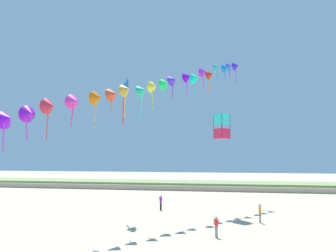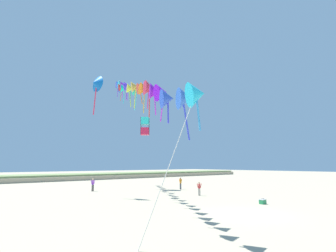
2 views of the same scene
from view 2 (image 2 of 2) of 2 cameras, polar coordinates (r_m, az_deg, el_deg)
The scene contains 9 objects.
ground_plane at distance 19.90m, azimuth 16.77°, elevation -17.91°, with size 240.00×240.00×0.00m, color tan.
dune_ridge at distance 62.42m, azimuth -25.78°, elevation -10.09°, with size 120.00×11.22×1.25m.
person_near_left at distance 29.96m, azimuth 6.81°, elevation -13.17°, with size 0.45×0.39×1.50m.
person_near_right at distance 36.87m, azimuth 2.74°, elevation -12.19°, with size 0.22×0.57×1.62m.
person_mid_center at distance 35.72m, azimuth -16.04°, elevation -12.02°, with size 0.49×0.41×1.61m.
kite_banner_string at distance 30.23m, azimuth -7.76°, elevation 8.25°, with size 17.50×35.00×18.34m.
large_kite_low_lead at distance 37.89m, azimuth -5.02°, elevation -0.04°, with size 1.68×1.68×2.53m.
large_kite_mid_trail at distance 31.17m, azimuth -15.49°, elevation 8.92°, with size 1.17×2.04×4.64m.
beach_cooler at distance 25.12m, azimuth 19.91°, elevation -15.20°, with size 0.58×0.41×0.46m.
Camera 2 is at (-16.41, -10.73, 3.43)m, focal length 28.00 mm.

